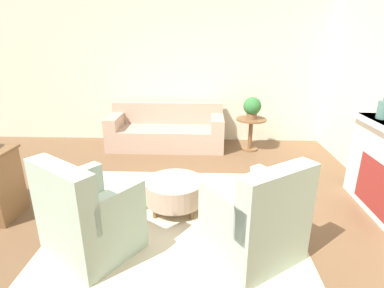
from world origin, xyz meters
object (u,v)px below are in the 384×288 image
Objects in this scene: armchair_right at (257,222)px; potted_plant_on_side_table at (252,107)px; couch at (167,132)px; armchair_left at (87,218)px; ottoman_table at (175,191)px; side_table at (251,128)px.

potted_plant_on_side_table is (0.38, 3.12, 0.46)m from armchair_right.
potted_plant_on_side_table is at bearing -4.63° from couch.
armchair_left is 1.46× the size of ottoman_table.
side_table is (1.27, 2.26, 0.17)m from ottoman_table.
side_table reaches higher than ottoman_table.
side_table is at bearing -4.63° from couch.
armchair_right is at bearing -96.91° from potted_plant_on_side_table.
armchair_left is at bearing 180.00° from armchair_right.
potted_plant_on_side_table reaches higher than armchair_left.
armchair_left is at bearing -132.27° from ottoman_table.
potted_plant_on_side_table is (1.66, -0.13, 0.55)m from couch.
couch is 2.42m from ottoman_table.
couch is at bearing 175.37° from side_table.
couch reaches higher than ottoman_table.
armchair_right is (1.67, -0.00, 0.00)m from armchair_left.
couch is 5.46× the size of potted_plant_on_side_table.
armchair_left is 1.00× the size of armchair_right.
ottoman_table is 2.66m from potted_plant_on_side_table.
armchair_left reaches higher than ottoman_table.
potted_plant_on_side_table reaches higher than side_table.
armchair_right is at bearing -44.04° from ottoman_table.
armchair_left and armchair_right have the same top height.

